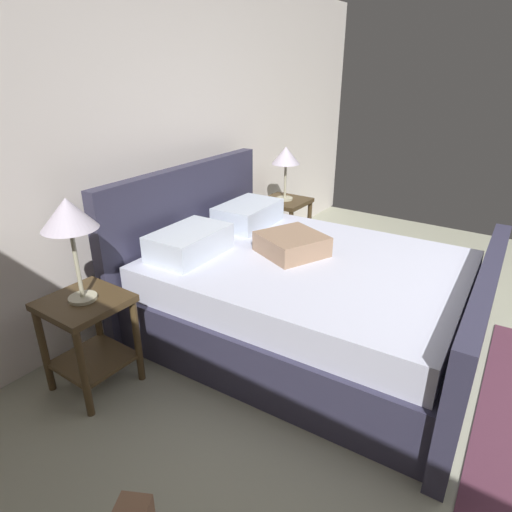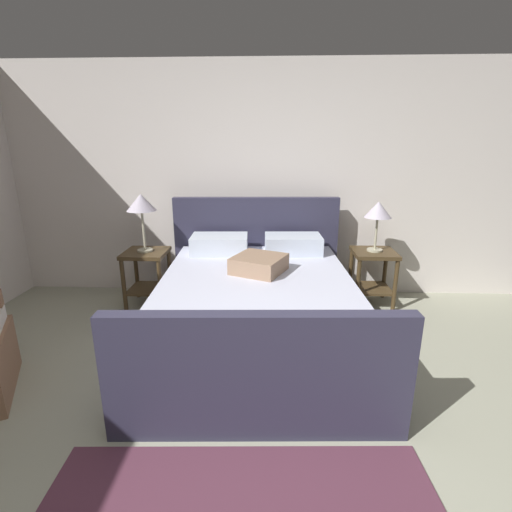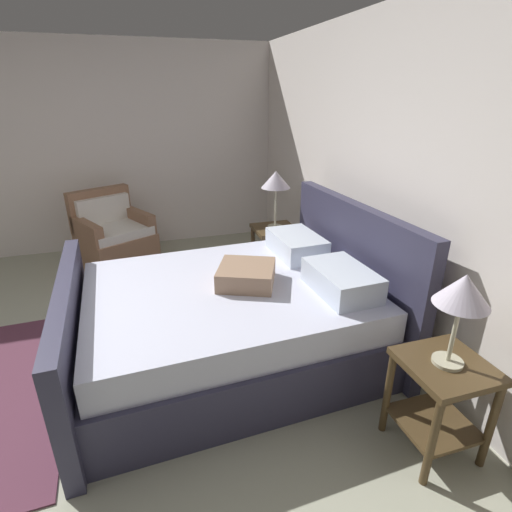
% 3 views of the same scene
% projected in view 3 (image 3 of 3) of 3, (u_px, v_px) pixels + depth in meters
% --- Properties ---
extents(wall_back, '(5.99, 0.12, 2.53)m').
position_uv_depth(wall_back, '(404.00, 191.00, 2.89)').
color(wall_back, silver).
rests_on(wall_back, ground).
extents(wall_side_left, '(0.12, 6.00, 2.53)m').
position_uv_depth(wall_side_left, '(34.00, 153.00, 4.71)').
color(wall_side_left, white).
rests_on(wall_side_left, ground).
extents(bed, '(1.87, 2.32, 1.14)m').
position_uv_depth(bed, '(233.00, 316.00, 3.02)').
color(bed, '#333148').
rests_on(bed, ground).
extents(nightstand_right, '(0.44, 0.44, 0.60)m').
position_uv_depth(nightstand_right, '(440.00, 392.00, 2.18)').
color(nightstand_right, '#48361F').
rests_on(nightstand_right, ground).
extents(table_lamp_right, '(0.27, 0.27, 0.52)m').
position_uv_depth(table_lamp_right, '(463.00, 293.00, 1.94)').
color(table_lamp_right, '#B7B293').
rests_on(table_lamp_right, nightstand_right).
extents(nightstand_left, '(0.44, 0.44, 0.60)m').
position_uv_depth(nightstand_left, '(275.00, 245.00, 4.27)').
color(nightstand_left, '#48361F').
rests_on(nightstand_left, ground).
extents(table_lamp_left, '(0.30, 0.30, 0.60)m').
position_uv_depth(table_lamp_left, '(276.00, 181.00, 4.00)').
color(table_lamp_left, '#B7B293').
rests_on(table_lamp_left, nightstand_left).
extents(armchair, '(0.98, 0.97, 0.90)m').
position_uv_depth(armchair, '(114.00, 239.00, 4.60)').
color(armchair, '#8C6449').
rests_on(armchair, ground).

